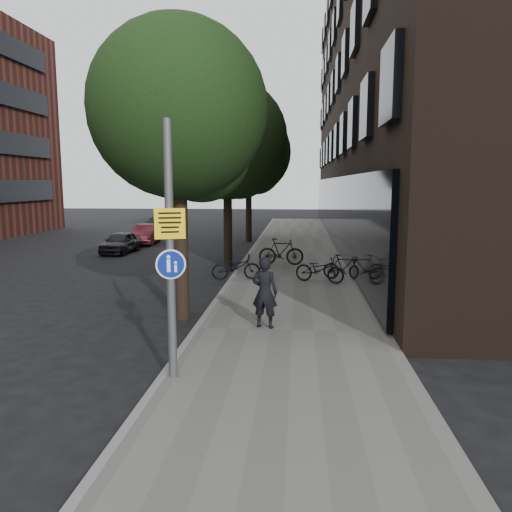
# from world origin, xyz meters

# --- Properties ---
(ground) EXTENTS (120.00, 120.00, 0.00)m
(ground) POSITION_xyz_m (0.00, 0.00, 0.00)
(ground) COLOR black
(ground) RESTS_ON ground
(sidewalk) EXTENTS (4.50, 60.00, 0.12)m
(sidewalk) POSITION_xyz_m (0.25, 10.00, 0.06)
(sidewalk) COLOR #5E5C57
(sidewalk) RESTS_ON ground
(curb_edge) EXTENTS (0.15, 60.00, 0.13)m
(curb_edge) POSITION_xyz_m (-2.00, 10.00, 0.07)
(curb_edge) COLOR slate
(curb_edge) RESTS_ON ground
(building_right_dark_brick) EXTENTS (12.00, 40.00, 18.00)m
(building_right_dark_brick) POSITION_xyz_m (8.50, 22.00, 9.00)
(building_right_dark_brick) COLOR black
(building_right_dark_brick) RESTS_ON ground
(street_tree_near) EXTENTS (4.40, 4.40, 7.50)m
(street_tree_near) POSITION_xyz_m (-2.53, 4.64, 5.11)
(street_tree_near) COLOR black
(street_tree_near) RESTS_ON ground
(street_tree_mid) EXTENTS (5.00, 5.00, 7.80)m
(street_tree_mid) POSITION_xyz_m (-2.53, 13.14, 5.11)
(street_tree_mid) COLOR black
(street_tree_mid) RESTS_ON ground
(street_tree_far) EXTENTS (5.00, 5.00, 7.80)m
(street_tree_far) POSITION_xyz_m (-2.53, 22.14, 5.11)
(street_tree_far) COLOR black
(street_tree_far) RESTS_ON ground
(signpost) EXTENTS (0.50, 0.19, 4.43)m
(signpost) POSITION_xyz_m (-1.80, 0.35, 2.36)
(signpost) COLOR #595B5E
(signpost) RESTS_ON sidewalk
(pedestrian) EXTENTS (0.69, 0.53, 1.69)m
(pedestrian) POSITION_xyz_m (-0.40, 3.51, 0.96)
(pedestrian) COLOR black
(pedestrian) RESTS_ON sidewalk
(parked_bike_facade_near) EXTENTS (1.84, 1.21, 0.91)m
(parked_bike_facade_near) POSITION_xyz_m (1.12, 9.06, 0.58)
(parked_bike_facade_near) COLOR black
(parked_bike_facade_near) RESTS_ON sidewalk
(parked_bike_facade_far) EXTENTS (1.54, 0.77, 0.89)m
(parked_bike_facade_far) POSITION_xyz_m (2.00, 9.63, 0.57)
(parked_bike_facade_far) COLOR black
(parked_bike_facade_far) RESTS_ON sidewalk
(parked_bike_curb_near) EXTENTS (1.80, 0.95, 0.90)m
(parked_bike_curb_near) POSITION_xyz_m (-1.80, 9.32, 0.57)
(parked_bike_curb_near) COLOR black
(parked_bike_curb_near) RESTS_ON sidewalk
(parked_bike_curb_far) EXTENTS (1.86, 0.54, 1.12)m
(parked_bike_curb_far) POSITION_xyz_m (-0.32, 12.62, 0.68)
(parked_bike_curb_far) COLOR black
(parked_bike_curb_far) RESTS_ON sidewalk
(parked_car_near) EXTENTS (1.37, 3.21, 1.08)m
(parked_car_near) POSITION_xyz_m (-8.55, 16.40, 0.54)
(parked_car_near) COLOR black
(parked_car_near) RESTS_ON ground
(parked_car_mid) EXTENTS (1.43, 3.50, 1.13)m
(parked_car_mid) POSITION_xyz_m (-8.39, 20.20, 0.56)
(parked_car_mid) COLOR maroon
(parked_car_mid) RESTS_ON ground
(parked_car_far) EXTENTS (1.91, 4.04, 1.14)m
(parked_car_far) POSITION_xyz_m (-9.76, 27.32, 0.57)
(parked_car_far) COLOR black
(parked_car_far) RESTS_ON ground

